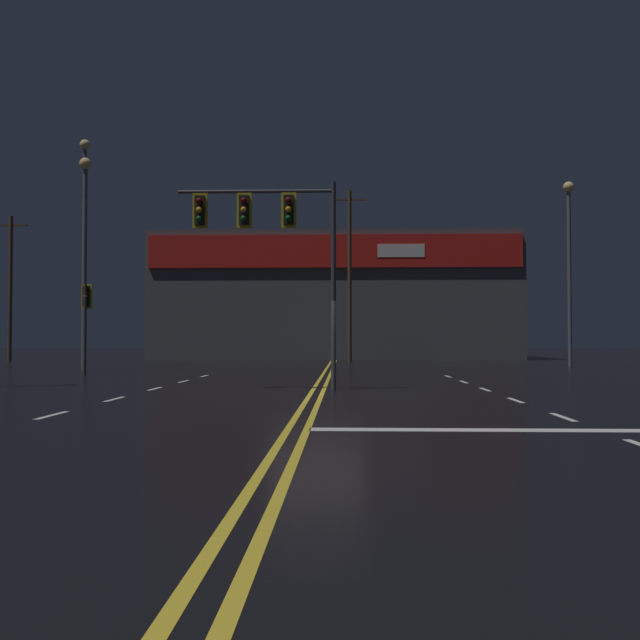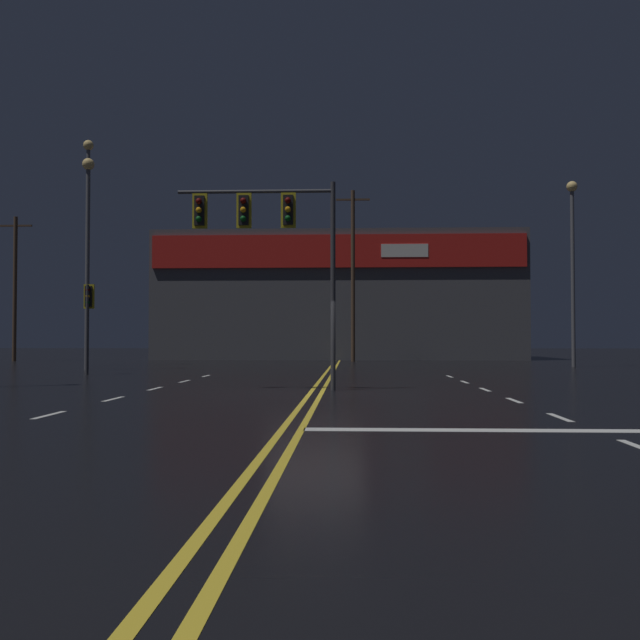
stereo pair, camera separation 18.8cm
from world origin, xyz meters
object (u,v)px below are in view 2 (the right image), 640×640
object	(u,v)px
traffic_signal_corner_northwest	(88,308)
streetlight_near_left	(88,226)
streetlight_median_approach	(88,235)
traffic_signal_median	(266,227)
streetlight_far_median	(573,248)

from	to	relation	value
traffic_signal_corner_northwest	streetlight_near_left	bearing A→B (deg)	110.95
traffic_signal_corner_northwest	streetlight_median_approach	size ratio (longest dim) A/B	0.37
traffic_signal_median	streetlight_near_left	size ratio (longest dim) A/B	0.47
traffic_signal_median	streetlight_median_approach	bearing A→B (deg)	127.88
traffic_signal_corner_northwest	streetlight_near_left	size ratio (longest dim) A/B	0.30
streetlight_median_approach	streetlight_far_median	xyz separation A→B (m)	(23.79, 4.93, -0.11)
streetlight_near_left	streetlight_median_approach	distance (m)	5.91
streetlight_near_left	streetlight_median_approach	bearing A→B (deg)	-69.31
streetlight_near_left	streetlight_far_median	bearing A→B (deg)	-1.02
traffic_signal_median	traffic_signal_corner_northwest	size ratio (longest dim) A/B	1.59
streetlight_median_approach	streetlight_far_median	world-z (taller)	streetlight_median_approach
traffic_signal_corner_northwest	streetlight_far_median	bearing A→B (deg)	22.36
traffic_signal_median	streetlight_far_median	world-z (taller)	streetlight_far_median
traffic_signal_median	traffic_signal_corner_northwest	world-z (taller)	traffic_signal_median
streetlight_near_left	streetlight_far_median	size ratio (longest dim) A/B	1.27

